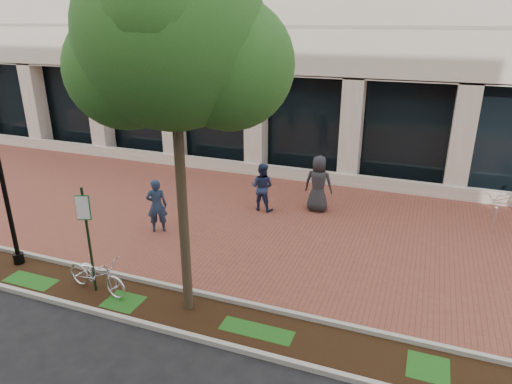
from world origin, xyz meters
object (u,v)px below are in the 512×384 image
(street_tree, at_px, (176,48))
(bollard, at_px, (494,220))
(parking_sign, at_px, (87,228))
(lamppost, at_px, (2,177))
(pedestrian_right, at_px, (318,184))
(pedestrian_mid, at_px, (262,187))
(pedestrian_left, at_px, (157,206))
(locked_bicycle, at_px, (97,274))

(street_tree, distance_m, bollard, 11.02)
(parking_sign, relative_size, lamppost, 0.61)
(parking_sign, relative_size, bollard, 2.94)
(lamppost, relative_size, pedestrian_right, 2.24)
(lamppost, relative_size, pedestrian_mid, 2.60)
(pedestrian_mid, bearing_deg, street_tree, 97.11)
(parking_sign, bearing_deg, pedestrian_left, 73.76)
(lamppost, height_order, bollard, lamppost)
(lamppost, distance_m, pedestrian_left, 4.30)
(pedestrian_right, xyz_separation_m, bollard, (5.53, 0.14, -0.52))
(lamppost, height_order, pedestrian_left, lamppost)
(pedestrian_mid, bearing_deg, parking_sign, 74.34)
(parking_sign, xyz_separation_m, pedestrian_right, (3.91, 6.87, -0.71))
(locked_bicycle, height_order, pedestrian_mid, pedestrian_mid)
(lamppost, bearing_deg, pedestrian_mid, 50.05)
(locked_bicycle, height_order, pedestrian_left, pedestrian_left)
(pedestrian_right, bearing_deg, lamppost, 43.59)
(parking_sign, relative_size, pedestrian_right, 1.37)
(lamppost, xyz_separation_m, bollard, (12.28, 6.64, -2.03))
(parking_sign, xyz_separation_m, lamppost, (-2.85, 0.36, 0.79))
(lamppost, height_order, pedestrian_mid, lamppost)
(locked_bicycle, relative_size, pedestrian_left, 1.07)
(bollard, bearing_deg, locked_bicycle, -143.11)
(street_tree, relative_size, pedestrian_right, 3.94)
(street_tree, height_order, pedestrian_mid, street_tree)
(pedestrian_left, height_order, bollard, pedestrian_left)
(street_tree, relative_size, pedestrian_mid, 4.59)
(parking_sign, height_order, pedestrian_mid, parking_sign)
(parking_sign, height_order, street_tree, street_tree)
(lamppost, bearing_deg, parking_sign, -7.17)
(bollard, bearing_deg, parking_sign, -143.41)
(locked_bicycle, xyz_separation_m, pedestrian_mid, (1.98, 6.25, 0.36))
(pedestrian_mid, bearing_deg, pedestrian_left, 51.31)
(pedestrian_left, xyz_separation_m, pedestrian_mid, (2.45, 2.78, -0.02))
(pedestrian_mid, distance_m, bollard, 7.40)
(pedestrian_left, height_order, pedestrian_right, pedestrian_right)
(pedestrian_right, bearing_deg, pedestrian_left, 38.13)
(street_tree, height_order, pedestrian_right, street_tree)
(street_tree, xyz_separation_m, pedestrian_left, (-2.91, 3.23, -4.90))
(lamppost, distance_m, bollard, 14.11)
(parking_sign, relative_size, locked_bicycle, 1.47)
(locked_bicycle, height_order, bollard, locked_bicycle)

